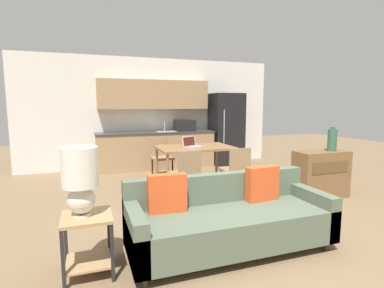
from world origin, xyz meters
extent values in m
plane|color=#7F6647|center=(0.00, 0.00, 0.00)|extent=(20.00, 20.00, 0.00)
cube|color=silver|center=(0.00, 4.63, 1.35)|extent=(6.40, 0.06, 2.70)
cube|color=white|center=(-0.46, 4.59, 1.57)|extent=(1.03, 0.01, 0.93)
cube|color=tan|center=(0.00, 4.29, 0.43)|extent=(2.83, 0.62, 0.86)
cube|color=#38383A|center=(0.00, 4.29, 0.88)|extent=(2.86, 0.65, 0.04)
cube|color=#B2B5B7|center=(0.24, 4.24, 0.90)|extent=(0.48, 0.36, 0.01)
cylinder|color=#B7BABC|center=(0.24, 4.41, 1.02)|extent=(0.02, 0.02, 0.24)
cube|color=tan|center=(0.00, 4.43, 1.80)|extent=(2.69, 0.34, 0.70)
cube|color=black|center=(0.72, 4.24, 1.04)|extent=(0.48, 0.36, 0.28)
cube|color=black|center=(1.87, 4.24, 0.92)|extent=(0.78, 0.68, 1.85)
cylinder|color=silver|center=(1.63, 3.88, 1.01)|extent=(0.02, 0.02, 0.83)
cube|color=olive|center=(0.34, 2.48, 0.74)|extent=(1.42, 0.95, 0.04)
cylinder|color=olive|center=(-0.31, 2.06, 0.36)|extent=(0.05, 0.05, 0.72)
cylinder|color=olive|center=(0.99, 2.06, 0.36)|extent=(0.05, 0.05, 0.72)
cylinder|color=olive|center=(-0.31, 2.89, 0.36)|extent=(0.05, 0.05, 0.72)
cylinder|color=olive|center=(0.99, 2.89, 0.36)|extent=(0.05, 0.05, 0.72)
cylinder|color=#3D2D1E|center=(-1.18, -0.46, 0.05)|extent=(0.05, 0.05, 0.10)
cylinder|color=#3D2D1E|center=(0.79, -0.46, 0.05)|extent=(0.05, 0.05, 0.10)
cylinder|color=#3D2D1E|center=(-1.18, 0.18, 0.05)|extent=(0.05, 0.05, 0.10)
cylinder|color=#3D2D1E|center=(0.79, 0.18, 0.05)|extent=(0.05, 0.05, 0.10)
cube|color=#566651|center=(-0.20, -0.14, 0.28)|extent=(2.17, 0.80, 0.35)
cube|color=#566651|center=(-0.20, 0.19, 0.44)|extent=(2.17, 0.14, 0.68)
cube|color=#566651|center=(-1.21, -0.14, 0.35)|extent=(0.14, 0.80, 0.49)
cube|color=#566651|center=(0.82, -0.14, 0.35)|extent=(0.14, 0.80, 0.49)
cube|color=#E05123|center=(-0.84, 0.06, 0.65)|extent=(0.41, 0.15, 0.40)
cube|color=#E05123|center=(0.30, 0.06, 0.65)|extent=(0.41, 0.15, 0.40)
cube|color=tan|center=(-1.64, -0.08, 0.55)|extent=(0.44, 0.44, 0.03)
cube|color=tan|center=(-1.64, -0.08, 0.12)|extent=(0.40, 0.40, 0.02)
cube|color=#232326|center=(-1.84, -0.28, 0.27)|extent=(0.03, 0.03, 0.54)
cube|color=#232326|center=(-1.44, -0.28, 0.27)|extent=(0.03, 0.03, 0.54)
cube|color=#232326|center=(-1.84, 0.12, 0.27)|extent=(0.03, 0.03, 0.54)
cube|color=#232326|center=(-1.44, 0.12, 0.27)|extent=(0.03, 0.03, 0.54)
cylinder|color=silver|center=(-1.67, -0.07, 0.58)|extent=(0.16, 0.16, 0.02)
sphere|color=silver|center=(-1.67, -0.07, 0.71)|extent=(0.25, 0.25, 0.25)
cylinder|color=white|center=(-1.67, -0.07, 1.01)|extent=(0.32, 0.32, 0.36)
cube|color=brown|center=(2.09, 1.06, 0.39)|extent=(0.91, 0.41, 0.79)
cube|color=brown|center=(2.09, 0.86, 0.55)|extent=(0.73, 0.01, 0.19)
cylinder|color=#336047|center=(2.25, 1.02, 0.97)|extent=(0.15, 0.15, 0.36)
cylinder|color=#336047|center=(2.25, 1.02, 1.17)|extent=(0.08, 0.08, 0.04)
cube|color=#997A56|center=(0.80, 1.71, 0.43)|extent=(0.43, 0.43, 0.04)
cube|color=#997A56|center=(0.80, 1.52, 0.64)|extent=(0.40, 0.04, 0.38)
cylinder|color=black|center=(0.96, 1.89, 0.21)|extent=(0.03, 0.03, 0.41)
cylinder|color=black|center=(0.62, 1.88, 0.21)|extent=(0.03, 0.03, 0.41)
cylinder|color=black|center=(0.97, 1.55, 0.21)|extent=(0.03, 0.03, 0.41)
cylinder|color=black|center=(0.63, 1.54, 0.21)|extent=(0.03, 0.03, 0.41)
cube|color=#997A56|center=(-0.11, 1.73, 0.43)|extent=(0.47, 0.47, 0.04)
cube|color=#997A56|center=(-0.08, 1.53, 0.64)|extent=(0.40, 0.09, 0.38)
cylinder|color=black|center=(0.03, 1.92, 0.21)|extent=(0.03, 0.03, 0.41)
cylinder|color=black|center=(-0.30, 1.87, 0.21)|extent=(0.03, 0.03, 0.41)
cylinder|color=black|center=(0.08, 1.58, 0.21)|extent=(0.03, 0.03, 0.41)
cylinder|color=black|center=(-0.26, 1.53, 0.21)|extent=(0.03, 0.03, 0.41)
cube|color=#997A56|center=(-0.11, 3.25, 0.43)|extent=(0.45, 0.45, 0.04)
cube|color=#997A56|center=(-0.13, 3.45, 0.64)|extent=(0.40, 0.06, 0.38)
cylinder|color=black|center=(-0.27, 3.07, 0.21)|extent=(0.03, 0.03, 0.41)
cylinder|color=black|center=(0.07, 3.09, 0.21)|extent=(0.03, 0.03, 0.41)
cylinder|color=black|center=(-0.29, 3.41, 0.21)|extent=(0.03, 0.03, 0.41)
cylinder|color=black|center=(0.05, 3.43, 0.21)|extent=(0.03, 0.03, 0.41)
cube|color=#B7BABC|center=(0.29, 2.41, 0.77)|extent=(0.38, 0.34, 0.02)
cube|color=#B7BABC|center=(0.24, 2.51, 0.86)|extent=(0.31, 0.18, 0.20)
cube|color=#4C1914|center=(0.24, 2.50, 0.86)|extent=(0.28, 0.16, 0.17)
camera|label=1|loc=(-1.60, -2.85, 1.56)|focal=28.00mm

